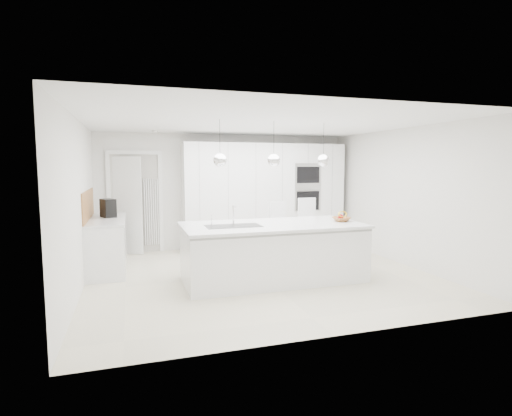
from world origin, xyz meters
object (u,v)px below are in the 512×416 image
object	(u,v)px
espresso_machine	(108,208)
fruit_bowl	(341,219)
island_base	(273,253)
bar_stool_left	(280,233)
bar_stool_right	(310,230)

from	to	relation	value
espresso_machine	fruit_bowl	bearing A→B (deg)	-48.62
island_base	espresso_machine	size ratio (longest dim) A/B	8.55
island_base	bar_stool_left	distance (m)	1.09
fruit_bowl	bar_stool_right	xyz separation A→B (m)	(-0.08, 1.03, -0.34)
fruit_bowl	espresso_machine	distance (m)	4.10
bar_stool_left	bar_stool_right	size ratio (longest dim) A/B	0.96
bar_stool_left	espresso_machine	bearing A→B (deg)	155.84
espresso_machine	bar_stool_right	size ratio (longest dim) A/B	0.27
island_base	bar_stool_left	xyz separation A→B (m)	(0.49, 0.97, 0.14)
espresso_machine	bar_stool_right	world-z (taller)	espresso_machine
espresso_machine	island_base	bearing A→B (deg)	-57.51
island_base	bar_stool_left	size ratio (longest dim) A/B	2.45
island_base	bar_stool_right	world-z (taller)	bar_stool_right
island_base	bar_stool_right	size ratio (longest dim) A/B	2.35
island_base	fruit_bowl	size ratio (longest dim) A/B	9.50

